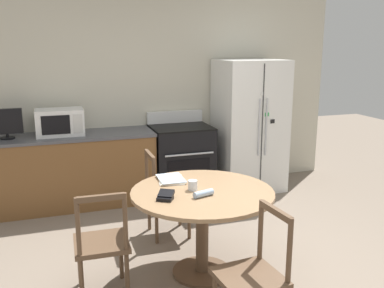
# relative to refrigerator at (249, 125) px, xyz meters

# --- Properties ---
(ground_plane) EXTENTS (14.00, 14.00, 0.00)m
(ground_plane) POSITION_rel_refrigerator_xyz_m (-1.23, -2.21, -0.88)
(ground_plane) COLOR gray
(back_wall) EXTENTS (5.20, 0.10, 2.60)m
(back_wall) POSITION_rel_refrigerator_xyz_m (-1.23, 0.44, 0.42)
(back_wall) COLOR beige
(back_wall) RESTS_ON ground_plane
(kitchen_counter) EXTENTS (2.10, 0.64, 0.90)m
(kitchen_counter) POSITION_rel_refrigerator_xyz_m (-2.40, 0.08, -0.43)
(kitchen_counter) COLOR brown
(kitchen_counter) RESTS_ON ground_plane
(refrigerator) EXTENTS (0.86, 0.77, 1.76)m
(refrigerator) POSITION_rel_refrigerator_xyz_m (0.00, 0.00, 0.00)
(refrigerator) COLOR white
(refrigerator) RESTS_ON ground_plane
(oven_range) EXTENTS (0.77, 0.68, 1.08)m
(oven_range) POSITION_rel_refrigerator_xyz_m (-0.95, 0.05, -0.41)
(oven_range) COLOR black
(oven_range) RESTS_ON ground_plane
(microwave) EXTENTS (0.55, 0.35, 0.31)m
(microwave) POSITION_rel_refrigerator_xyz_m (-2.46, 0.09, 0.17)
(microwave) COLOR white
(microwave) RESTS_ON kitchen_counter
(countertop_tv) EXTENTS (0.36, 0.16, 0.35)m
(countertop_tv) POSITION_rel_refrigerator_xyz_m (-3.05, 0.06, 0.20)
(countertop_tv) COLOR black
(countertop_tv) RESTS_ON kitchen_counter
(dining_table) EXTENTS (1.21, 1.21, 0.77)m
(dining_table) POSITION_rel_refrigerator_xyz_m (-1.39, -1.97, -0.26)
(dining_table) COLOR #997551
(dining_table) RESTS_ON ground_plane
(dining_chair_near) EXTENTS (0.45, 0.45, 0.90)m
(dining_chair_near) POSITION_rel_refrigerator_xyz_m (-1.34, -2.83, -0.45)
(dining_chair_near) COLOR brown
(dining_chair_near) RESTS_ON ground_plane
(dining_chair_far) EXTENTS (0.42, 0.42, 0.90)m
(dining_chair_far) POSITION_rel_refrigerator_xyz_m (-1.49, -1.11, -0.45)
(dining_chair_far) COLOR brown
(dining_chair_far) RESTS_ON ground_plane
(dining_chair_left) EXTENTS (0.43, 0.43, 0.90)m
(dining_chair_left) POSITION_rel_refrigerator_xyz_m (-2.26, -2.02, -0.45)
(dining_chair_left) COLOR brown
(dining_chair_left) RESTS_ON ground_plane
(candle_glass) EXTENTS (0.08, 0.08, 0.08)m
(candle_glass) POSITION_rel_refrigerator_xyz_m (-1.47, -1.92, -0.08)
(candle_glass) COLOR silver
(candle_glass) RESTS_ON dining_table
(folded_napkin) EXTENTS (0.18, 0.10, 0.05)m
(folded_napkin) POSITION_rel_refrigerator_xyz_m (-1.43, -2.10, -0.09)
(folded_napkin) COLOR #A3BCDB
(folded_napkin) RESTS_ON dining_table
(wallet) EXTENTS (0.17, 0.17, 0.07)m
(wallet) POSITION_rel_refrigerator_xyz_m (-1.74, -2.07, -0.09)
(wallet) COLOR black
(wallet) RESTS_ON dining_table
(mail_stack) EXTENTS (0.27, 0.34, 0.02)m
(mail_stack) POSITION_rel_refrigerator_xyz_m (-1.57, -1.62, -0.10)
(mail_stack) COLOR white
(mail_stack) RESTS_ON dining_table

